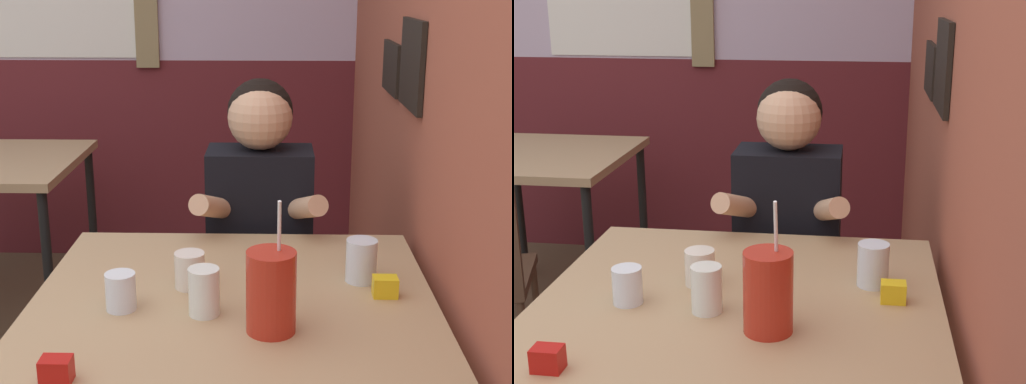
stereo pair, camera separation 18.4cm
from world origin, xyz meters
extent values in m
cube|color=#9E4C38|center=(1.28, 1.30, 1.35)|extent=(0.06, 4.60, 2.70)
cube|color=black|center=(1.24, 0.99, 1.26)|extent=(0.02, 0.31, 0.27)
cube|color=black|center=(1.24, 1.36, 1.21)|extent=(0.02, 0.31, 0.18)
cube|color=maroon|center=(0.00, 2.63, 0.55)|extent=(5.50, 0.06, 1.10)
cube|color=tan|center=(0.73, 0.39, 0.74)|extent=(0.98, 0.92, 0.04)
cylinder|color=black|center=(0.28, 0.81, 0.36)|extent=(0.04, 0.04, 0.72)
cylinder|color=black|center=(1.18, 0.81, 0.36)|extent=(0.04, 0.04, 0.72)
cube|color=tan|center=(-0.41, 1.78, 0.74)|extent=(0.74, 0.80, 0.04)
cylinder|color=black|center=(-0.08, 1.42, 0.36)|extent=(0.04, 0.04, 0.72)
cylinder|color=black|center=(-0.74, 2.14, 0.36)|extent=(0.04, 0.04, 0.72)
cylinder|color=black|center=(-0.08, 2.14, 0.36)|extent=(0.04, 0.04, 0.72)
cylinder|color=#4C3323|center=(-0.29, 1.34, 0.21)|extent=(0.03, 0.03, 0.41)
cylinder|color=#4C3323|center=(-0.18, 1.00, 0.21)|extent=(0.03, 0.03, 0.41)
cube|color=black|center=(0.78, 1.02, 0.22)|extent=(0.31, 0.20, 0.45)
cube|color=black|center=(0.78, 1.02, 0.72)|extent=(0.34, 0.20, 0.54)
sphere|color=black|center=(0.78, 1.05, 1.10)|extent=(0.21, 0.21, 0.21)
sphere|color=tan|center=(0.78, 1.02, 1.09)|extent=(0.21, 0.21, 0.21)
cylinder|color=tan|center=(0.64, 0.88, 0.83)|extent=(0.14, 0.27, 0.15)
cylinder|color=tan|center=(0.91, 0.88, 0.83)|extent=(0.14, 0.27, 0.15)
cylinder|color=#B22819|center=(0.82, 0.22, 0.85)|extent=(0.11, 0.11, 0.19)
cylinder|color=white|center=(0.83, 0.22, 1.00)|extent=(0.01, 0.04, 0.14)
cylinder|color=silver|center=(0.47, 0.32, 0.81)|extent=(0.07, 0.07, 0.09)
cylinder|color=silver|center=(0.66, 0.30, 0.82)|extent=(0.07, 0.07, 0.11)
cylinder|color=silver|center=(0.61, 0.45, 0.81)|extent=(0.08, 0.08, 0.09)
cylinder|color=silver|center=(1.05, 0.50, 0.82)|extent=(0.08, 0.08, 0.11)
cube|color=#B7140F|center=(0.41, 0.00, 0.79)|extent=(0.06, 0.04, 0.05)
cube|color=yellow|center=(1.10, 0.41, 0.79)|extent=(0.06, 0.04, 0.05)
camera|label=1|loc=(0.82, -1.20, 1.50)|focal=50.00mm
camera|label=2|loc=(1.00, -1.19, 1.50)|focal=50.00mm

